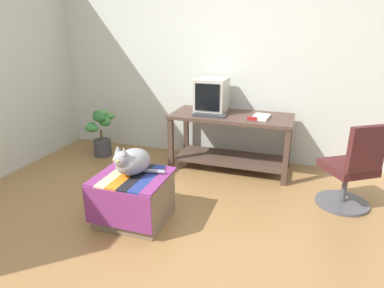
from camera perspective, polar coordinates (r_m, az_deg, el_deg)
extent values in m
plane|color=olive|center=(3.02, -4.14, -15.23)|extent=(14.00, 14.00, 0.00)
cube|color=silver|center=(4.47, 5.64, 14.01)|extent=(8.00, 0.10, 2.60)
cube|color=#4C382D|center=(4.13, -3.65, -0.14)|extent=(0.06, 0.06, 0.67)
cube|color=#4C382D|center=(3.86, 15.86, -2.35)|extent=(0.06, 0.06, 0.67)
cube|color=#4C382D|center=(4.39, 16.33, 0.29)|extent=(0.06, 0.06, 0.67)
cube|color=#4C382D|center=(4.64, -1.00, 2.10)|extent=(0.06, 0.06, 0.67)
cube|color=#4C382D|center=(4.27, 6.54, -2.45)|extent=(1.36, 0.56, 0.02)
cube|color=#4C382D|center=(4.09, 6.84, 4.75)|extent=(1.47, 0.66, 0.04)
cube|color=#BCB7A8|center=(4.25, 3.38, 5.81)|extent=(0.26, 0.29, 0.02)
cube|color=#BCB7A8|center=(4.20, 3.43, 8.43)|extent=(0.37, 0.42, 0.42)
cube|color=black|center=(4.00, 2.62, 8.03)|extent=(0.30, 0.01, 0.32)
cube|color=#333338|center=(4.00, 3.06, 5.00)|extent=(0.40, 0.15, 0.02)
cube|color=white|center=(3.98, 11.81, 4.59)|extent=(0.21, 0.29, 0.03)
cube|color=#7A664C|center=(3.15, -9.99, -9.20)|extent=(0.61, 0.55, 0.44)
cube|color=#7A2D6B|center=(2.91, -12.84, -11.08)|extent=(0.64, 0.01, 0.35)
cube|color=#7A2D6B|center=(3.18, -14.49, -4.73)|extent=(0.11, 0.59, 0.02)
cube|color=beige|center=(3.13, -12.83, -5.01)|extent=(0.11, 0.59, 0.02)
cube|color=orange|center=(3.08, -11.12, -5.30)|extent=(0.11, 0.59, 0.02)
cube|color=black|center=(3.03, -9.35, -5.59)|extent=(0.11, 0.59, 0.02)
cube|color=navy|center=(2.99, -7.52, -5.89)|extent=(0.11, 0.59, 0.02)
cube|color=#7A2D6B|center=(2.94, -5.64, -6.19)|extent=(0.11, 0.59, 0.02)
ellipsoid|color=gray|center=(3.04, -10.12, -3.01)|extent=(0.36, 0.42, 0.23)
sphere|color=gray|center=(2.93, -12.04, -2.61)|extent=(0.15, 0.15, 0.15)
cylinder|color=gray|center=(3.06, -7.24, -4.60)|extent=(0.28, 0.07, 0.04)
cone|color=gray|center=(2.93, -12.69, -0.84)|extent=(0.06, 0.06, 0.07)
cone|color=gray|center=(2.87, -11.63, -1.18)|extent=(0.06, 0.06, 0.07)
sphere|color=#C6D151|center=(2.91, -13.33, -2.67)|extent=(0.02, 0.02, 0.02)
sphere|color=#C6D151|center=(2.87, -12.67, -2.91)|extent=(0.02, 0.02, 0.02)
cylinder|color=#3D3D42|center=(4.83, -15.16, -0.60)|extent=(0.24, 0.24, 0.23)
cylinder|color=brown|center=(4.77, -15.35, 1.51)|extent=(0.03, 0.03, 0.14)
ellipsoid|color=#38843D|center=(4.65, -14.82, 3.77)|extent=(0.18, 0.12, 0.14)
ellipsoid|color=#4C8E42|center=(4.77, -13.95, 4.69)|extent=(0.15, 0.13, 0.09)
ellipsoid|color=#4C8E42|center=(4.77, -15.10, 5.03)|extent=(0.14, 0.13, 0.13)
ellipsoid|color=#2D7033|center=(4.78, -15.94, 4.82)|extent=(0.16, 0.10, 0.13)
ellipsoid|color=#38843D|center=(4.76, -16.95, 2.79)|extent=(0.13, 0.13, 0.14)
ellipsoid|color=#38843D|center=(4.66, -16.93, 2.63)|extent=(0.20, 0.13, 0.11)
ellipsoid|color=#2D7033|center=(4.62, -15.72, 4.35)|extent=(0.20, 0.09, 0.11)
cylinder|color=#4C4C51|center=(3.78, 24.39, -9.19)|extent=(0.52, 0.52, 0.03)
cylinder|color=#4C4C51|center=(3.70, 24.79, -6.66)|extent=(0.05, 0.05, 0.34)
cube|color=#471E1E|center=(3.62, 25.25, -3.66)|extent=(0.58, 0.58, 0.08)
cube|color=#471E1E|center=(3.40, 27.87, -0.80)|extent=(0.35, 0.26, 0.44)
cube|color=#A31E1E|center=(3.88, 10.34, 4.35)|extent=(0.11, 0.04, 0.04)
cylinder|color=#B7B7BC|center=(4.11, 11.63, 4.88)|extent=(0.03, 0.14, 0.01)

